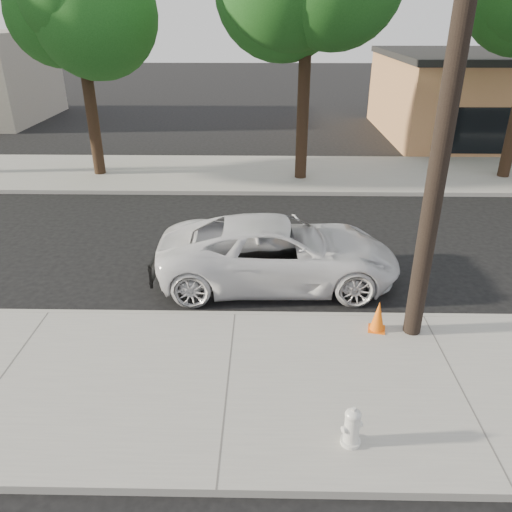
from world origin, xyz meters
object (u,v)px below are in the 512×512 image
object	(u,v)px
police_cruiser	(279,252)
traffic_cone	(378,316)
utility_pole	(450,97)
fire_hydrant	(352,427)

from	to	relation	value
police_cruiser	traffic_cone	xyz separation A→B (m)	(1.94, -2.27, -0.33)
traffic_cone	utility_pole	bearing A→B (deg)	-3.04
utility_pole	police_cruiser	world-z (taller)	utility_pole
police_cruiser	fire_hydrant	xyz separation A→B (m)	(0.96, -5.25, -0.34)
utility_pole	fire_hydrant	world-z (taller)	utility_pole
police_cruiser	fire_hydrant	world-z (taller)	police_cruiser
utility_pole	police_cruiser	bearing A→B (deg)	138.80
fire_hydrant	traffic_cone	distance (m)	3.14
traffic_cone	police_cruiser	bearing A→B (deg)	130.52
police_cruiser	fire_hydrant	size ratio (longest dim) A/B	9.04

